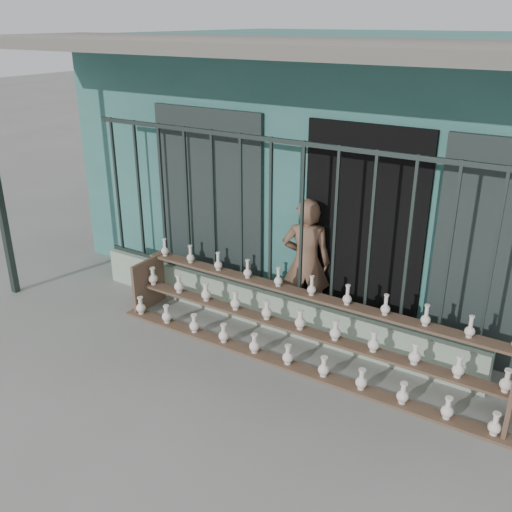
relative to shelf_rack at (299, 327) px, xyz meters
The scene contains 6 objects.
ground 1.14m from the shelf_rack, 124.87° to the right, with size 60.00×60.00×0.00m, color slate.
workshop_building 3.63m from the shelf_rack, 100.38° to the left, with size 7.40×6.60×3.21m.
parapet_wall 0.76m from the shelf_rack, 146.16° to the left, with size 5.00×0.20×0.45m, color #91A990.
security_fence 1.24m from the shelf_rack, 146.16° to the left, with size 5.00×0.04×1.80m.
shelf_rack is the anchor object (origin of this frame).
elderly_woman 0.88m from the shelf_rack, 113.34° to the left, with size 0.57×0.37×1.55m, color brown.
Camera 1 is at (3.06, -3.85, 3.40)m, focal length 40.00 mm.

